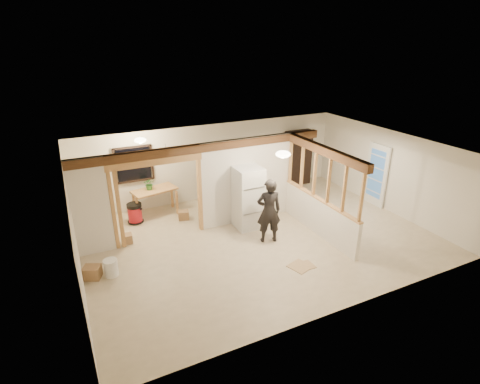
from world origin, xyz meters
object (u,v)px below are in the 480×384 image
woman (269,211)px  shop_vac (135,213)px  bookshelf (298,158)px  refrigerator (248,198)px  work_table (155,202)px

woman → shop_vac: (-2.98, 2.64, -0.58)m
woman → bookshelf: 4.43m
shop_vac → bookshelf: bearing=5.4°
refrigerator → work_table: size_ratio=1.37×
shop_vac → woman: bearing=-41.5°
woman → work_table: woman is taller
shop_vac → refrigerator: bearing=-29.9°
refrigerator → shop_vac: 3.37m
woman → work_table: bearing=-36.4°
shop_vac → bookshelf: bookshelf is taller
woman → bookshelf: bearing=-117.9°
refrigerator → work_table: bearing=138.2°
shop_vac → bookshelf: size_ratio=0.30×
woman → work_table: 3.75m
woman → bookshelf: (3.05, 3.21, 0.12)m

